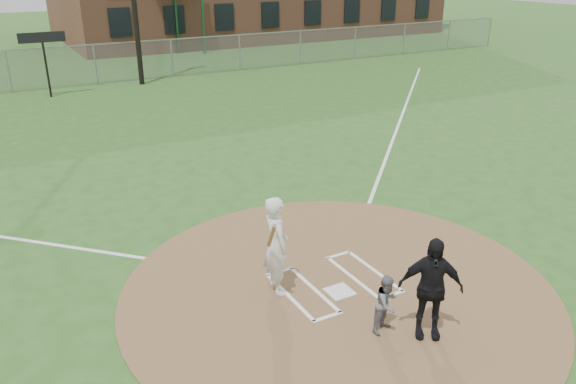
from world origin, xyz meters
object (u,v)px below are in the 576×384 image
home_plate (340,292)px  umpire (430,288)px  catcher (387,304)px  batter_at_plate (276,245)px

home_plate → umpire: umpire is taller
umpire → catcher: bearing=175.3°
home_plate → umpire: (0.56, -1.78, 0.90)m
batter_at_plate → home_plate: bearing=-33.1°
home_plate → batter_at_plate: batter_at_plate is taller
batter_at_plate → umpire: bearing=-57.1°
catcher → umpire: (0.53, -0.43, 0.38)m
home_plate → catcher: (0.03, -1.35, 0.51)m
batter_at_plate → catcher: bearing=-62.4°
home_plate → umpire: 2.07m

